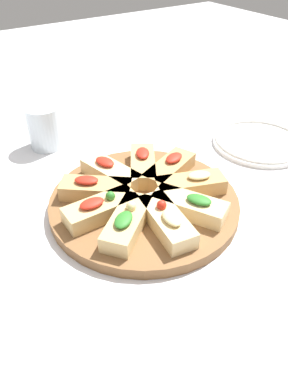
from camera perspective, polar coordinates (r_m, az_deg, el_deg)
ground_plane at (r=0.72m, az=0.00°, el=-2.32°), size 3.00×3.00×0.00m
serving_board at (r=0.71m, az=0.00°, el=-1.66°), size 0.36×0.36×0.02m
focaccia_slice_0 at (r=0.67m, az=7.00°, el=-2.09°), size 0.11×0.14×0.04m
focaccia_slice_1 at (r=0.72m, az=7.12°, el=1.11°), size 0.14×0.09×0.04m
focaccia_slice_2 at (r=0.76m, az=3.92°, el=3.49°), size 0.14×0.09×0.04m
focaccia_slice_3 at (r=0.77m, az=-0.18°, el=4.15°), size 0.11×0.14×0.04m
focaccia_slice_4 at (r=0.75m, az=-5.11°, el=2.95°), size 0.08×0.14×0.04m
focaccia_slice_5 at (r=0.71m, az=-7.40°, el=0.47°), size 0.13×0.12×0.04m
focaccia_slice_6 at (r=0.66m, az=-6.60°, el=-2.51°), size 0.13×0.05×0.04m
focaccia_slice_7 at (r=0.63m, az=-2.57°, el=-4.61°), size 0.13×0.12×0.04m
focaccia_slice_8 at (r=0.63m, az=3.48°, el=-4.37°), size 0.07×0.14×0.04m
plate_right at (r=0.96m, az=17.16°, el=7.31°), size 0.22×0.22×0.02m
water_glass at (r=0.92m, az=-14.86°, el=9.54°), size 0.08×0.08×0.10m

